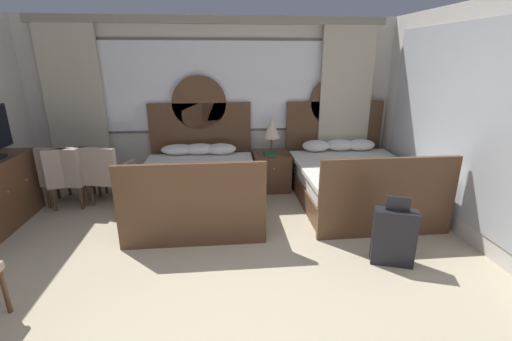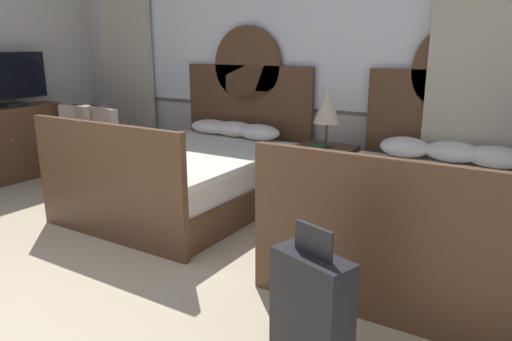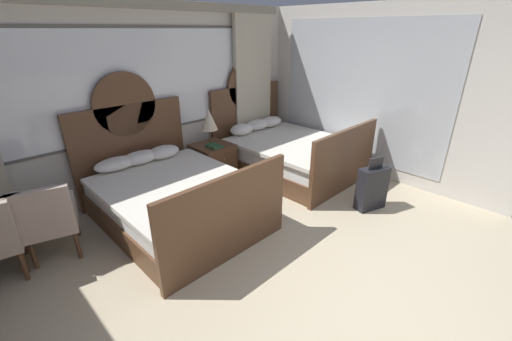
{
  "view_description": "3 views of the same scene",
  "coord_description": "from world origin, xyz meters",
  "px_view_note": "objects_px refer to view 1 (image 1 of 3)",
  "views": [
    {
      "loc": [
        0.11,
        -2.2,
        2.1
      ],
      "look_at": [
        0.49,
        1.74,
        0.79
      ],
      "focal_mm": 24.45,
      "sensor_mm": 36.0,
      "label": 1
    },
    {
      "loc": [
        2.71,
        -1.03,
        1.58
      ],
      "look_at": [
        0.83,
        2.0,
        0.63
      ],
      "focal_mm": 32.83,
      "sensor_mm": 36.0,
      "label": 2
    },
    {
      "loc": [
        -2.08,
        -0.81,
        2.32
      ],
      "look_at": [
        0.57,
        1.85,
        0.67
      ],
      "focal_mm": 22.62,
      "sensor_mm": 36.0,
      "label": 3
    }
  ],
  "objects_px": {
    "armchair_by_window_left": "(105,172)",
    "table_lamp_on_nightstand": "(272,128)",
    "bed_near_window": "(199,183)",
    "bed_near_mirror": "(352,178)",
    "armchair_by_window_right": "(71,173)",
    "armchair_by_window_centre": "(68,173)",
    "suitcase_on_floor": "(394,237)",
    "book_on_nightstand": "(270,154)",
    "nightstand_between_beds": "(271,171)"
  },
  "relations": [
    {
      "from": "book_on_nightstand",
      "to": "armchair_by_window_centre",
      "type": "bearing_deg",
      "value": -175.42
    },
    {
      "from": "armchair_by_window_right",
      "to": "suitcase_on_floor",
      "type": "relative_size",
      "value": 1.18
    },
    {
      "from": "nightstand_between_beds",
      "to": "table_lamp_on_nightstand",
      "type": "bearing_deg",
      "value": 84.05
    },
    {
      "from": "nightstand_between_beds",
      "to": "armchair_by_window_right",
      "type": "bearing_deg",
      "value": -173.28
    },
    {
      "from": "table_lamp_on_nightstand",
      "to": "book_on_nightstand",
      "type": "xyz_separation_m",
      "value": [
        -0.05,
        -0.17,
        -0.38
      ]
    },
    {
      "from": "bed_near_window",
      "to": "armchair_by_window_left",
      "type": "bearing_deg",
      "value": 169.32
    },
    {
      "from": "bed_near_window",
      "to": "suitcase_on_floor",
      "type": "xyz_separation_m",
      "value": [
        2.11,
        -1.69,
        -0.05
      ]
    },
    {
      "from": "armchair_by_window_centre",
      "to": "armchair_by_window_right",
      "type": "xyz_separation_m",
      "value": [
        0.04,
        0.0,
        0.0
      ]
    },
    {
      "from": "bed_near_mirror",
      "to": "armchair_by_window_right",
      "type": "distance_m",
      "value": 4.14
    },
    {
      "from": "nightstand_between_beds",
      "to": "armchair_by_window_centre",
      "type": "relative_size",
      "value": 0.68
    },
    {
      "from": "bed_near_window",
      "to": "book_on_nightstand",
      "type": "distance_m",
      "value": 1.23
    },
    {
      "from": "bed_near_window",
      "to": "book_on_nightstand",
      "type": "relative_size",
      "value": 8.45
    },
    {
      "from": "armchair_by_window_right",
      "to": "suitcase_on_floor",
      "type": "distance_m",
      "value": 4.41
    },
    {
      "from": "bed_near_window",
      "to": "book_on_nightstand",
      "type": "bearing_deg",
      "value": 24.25
    },
    {
      "from": "bed_near_mirror",
      "to": "armchair_by_window_right",
      "type": "xyz_separation_m",
      "value": [
        -4.13,
        0.26,
        0.13
      ]
    },
    {
      "from": "bed_near_mirror",
      "to": "nightstand_between_beds",
      "type": "distance_m",
      "value": 1.3
    },
    {
      "from": "bed_near_window",
      "to": "armchair_by_window_centre",
      "type": "distance_m",
      "value": 1.91
    },
    {
      "from": "bed_near_window",
      "to": "armchair_by_window_right",
      "type": "distance_m",
      "value": 1.87
    },
    {
      "from": "bed_near_mirror",
      "to": "armchair_by_window_right",
      "type": "relative_size",
      "value": 2.46
    },
    {
      "from": "bed_near_window",
      "to": "bed_near_mirror",
      "type": "distance_m",
      "value": 2.28
    },
    {
      "from": "book_on_nightstand",
      "to": "armchair_by_window_left",
      "type": "xyz_separation_m",
      "value": [
        -2.46,
        -0.24,
        -0.14
      ]
    },
    {
      "from": "armchair_by_window_right",
      "to": "suitcase_on_floor",
      "type": "bearing_deg",
      "value": -26.29
    },
    {
      "from": "bed_near_window",
      "to": "bed_near_mirror",
      "type": "xyz_separation_m",
      "value": [
        2.28,
        -0.0,
        0.0
      ]
    },
    {
      "from": "table_lamp_on_nightstand",
      "to": "bed_near_window",
      "type": "bearing_deg",
      "value": -149.99
    },
    {
      "from": "suitcase_on_floor",
      "to": "armchair_by_window_right",
      "type": "bearing_deg",
      "value": 153.71
    },
    {
      "from": "table_lamp_on_nightstand",
      "to": "nightstand_between_beds",
      "type": "bearing_deg",
      "value": -95.95
    },
    {
      "from": "nightstand_between_beds",
      "to": "suitcase_on_floor",
      "type": "height_order",
      "value": "suitcase_on_floor"
    },
    {
      "from": "armchair_by_window_left",
      "to": "table_lamp_on_nightstand",
      "type": "bearing_deg",
      "value": 9.17
    },
    {
      "from": "armchair_by_window_right",
      "to": "armchair_by_window_centre",
      "type": "bearing_deg",
      "value": -176.49
    },
    {
      "from": "armchair_by_window_left",
      "to": "armchair_by_window_centre",
      "type": "xyz_separation_m",
      "value": [
        -0.52,
        -0.0,
        0.0
      ]
    },
    {
      "from": "bed_near_window",
      "to": "table_lamp_on_nightstand",
      "type": "height_order",
      "value": "bed_near_window"
    },
    {
      "from": "bed_near_mirror",
      "to": "nightstand_between_beds",
      "type": "xyz_separation_m",
      "value": [
        -1.14,
        0.61,
        -0.05
      ]
    },
    {
      "from": "armchair_by_window_left",
      "to": "armchair_by_window_right",
      "type": "xyz_separation_m",
      "value": [
        -0.48,
        0.0,
        0.0
      ]
    },
    {
      "from": "bed_near_mirror",
      "to": "table_lamp_on_nightstand",
      "type": "xyz_separation_m",
      "value": [
        -1.14,
        0.66,
        0.65
      ]
    },
    {
      "from": "table_lamp_on_nightstand",
      "to": "suitcase_on_floor",
      "type": "relative_size",
      "value": 0.76
    },
    {
      "from": "bed_near_window",
      "to": "armchair_by_window_left",
      "type": "xyz_separation_m",
      "value": [
        -1.36,
        0.26,
        0.13
      ]
    },
    {
      "from": "bed_near_window",
      "to": "nightstand_between_beds",
      "type": "distance_m",
      "value": 1.3
    },
    {
      "from": "suitcase_on_floor",
      "to": "bed_near_window",
      "type": "bearing_deg",
      "value": 141.19
    },
    {
      "from": "armchair_by_window_centre",
      "to": "suitcase_on_floor",
      "type": "bearing_deg",
      "value": -26.04
    },
    {
      "from": "armchair_by_window_right",
      "to": "bed_near_window",
      "type": "bearing_deg",
      "value": -7.95
    },
    {
      "from": "armchair_by_window_centre",
      "to": "suitcase_on_floor",
      "type": "distance_m",
      "value": 4.45
    },
    {
      "from": "bed_near_mirror",
      "to": "book_on_nightstand",
      "type": "relative_size",
      "value": 8.45
    },
    {
      "from": "nightstand_between_beds",
      "to": "armchair_by_window_centre",
      "type": "xyz_separation_m",
      "value": [
        -3.03,
        -0.35,
        0.18
      ]
    },
    {
      "from": "nightstand_between_beds",
      "to": "book_on_nightstand",
      "type": "height_order",
      "value": "book_on_nightstand"
    },
    {
      "from": "table_lamp_on_nightstand",
      "to": "book_on_nightstand",
      "type": "distance_m",
      "value": 0.42
    },
    {
      "from": "nightstand_between_beds",
      "to": "armchair_by_window_left",
      "type": "distance_m",
      "value": 2.54
    },
    {
      "from": "bed_near_window",
      "to": "armchair_by_window_centre",
      "type": "bearing_deg",
      "value": 172.28
    },
    {
      "from": "table_lamp_on_nightstand",
      "to": "armchair_by_window_left",
      "type": "relative_size",
      "value": 0.64
    },
    {
      "from": "table_lamp_on_nightstand",
      "to": "suitcase_on_floor",
      "type": "xyz_separation_m",
      "value": [
        0.96,
        -2.36,
        -0.7
      ]
    },
    {
      "from": "bed_near_window",
      "to": "book_on_nightstand",
      "type": "height_order",
      "value": "bed_near_window"
    }
  ]
}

